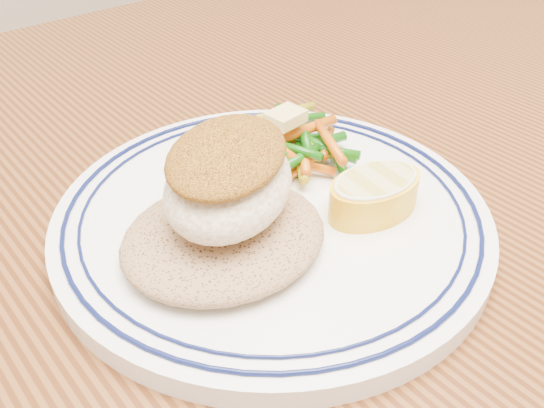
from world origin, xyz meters
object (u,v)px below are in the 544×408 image
Objects in this scene: fish_fillet at (228,177)px; vegetable_pile at (298,143)px; lemon_wedge at (374,193)px; rice_pilaf at (224,232)px; plate at (272,217)px; dining_table at (256,295)px.

fish_fillet reaches higher than vegetable_pile.
lemon_wedge is at bearing -23.42° from fish_fillet.
rice_pilaf is 0.10m from lemon_wedge.
rice_pilaf is at bearing -154.29° from vegetable_pile.
plate is 2.25× the size of rice_pilaf.
plate is at bearing -108.18° from dining_table.
rice_pilaf is 0.11m from vegetable_pile.
plate is 0.07m from vegetable_pile.
rice_pilaf is (-0.05, -0.01, 0.02)m from plate.
vegetable_pile is (0.09, 0.04, -0.03)m from fish_fillet.
fish_fillet reaches higher than dining_table.
lemon_wedge is at bearing -17.43° from rice_pilaf.
fish_fillet is at bearing -155.42° from vegetable_pile.
dining_table is at bearing 38.55° from rice_pilaf.
fish_fillet is at bearing 34.96° from rice_pilaf.
vegetable_pile reaches higher than lemon_wedge.
rice_pilaf is at bearing -166.08° from plate.
fish_fillet is 0.11m from vegetable_pile.
dining_table is 21.14× the size of lemon_wedge.
plate is at bearing -145.86° from vegetable_pile.
rice_pilaf is 1.02× the size of fish_fillet.
dining_table is 0.13m from vegetable_pile.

